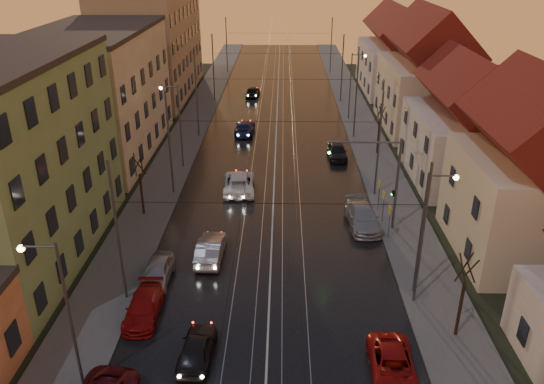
# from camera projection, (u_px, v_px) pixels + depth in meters

# --- Properties ---
(road) EXTENTS (16.00, 120.00, 0.04)m
(road) POSITION_uv_depth(u_px,v_px,m) (276.00, 134.00, 59.87)
(road) COLOR black
(road) RESTS_ON ground
(sidewalk_left) EXTENTS (4.00, 120.00, 0.15)m
(sidewalk_left) POSITION_uv_depth(u_px,v_px,m) (188.00, 133.00, 60.03)
(sidewalk_left) COLOR #4C4C4C
(sidewalk_left) RESTS_ON ground
(sidewalk_right) EXTENTS (4.00, 120.00, 0.15)m
(sidewalk_right) POSITION_uv_depth(u_px,v_px,m) (365.00, 134.00, 59.66)
(sidewalk_right) COLOR #4C4C4C
(sidewalk_right) RESTS_ON ground
(tram_rail_0) EXTENTS (0.06, 120.00, 0.03)m
(tram_rail_0) POSITION_uv_depth(u_px,v_px,m) (257.00, 134.00, 59.89)
(tram_rail_0) COLOR gray
(tram_rail_0) RESTS_ON road
(tram_rail_1) EXTENTS (0.06, 120.00, 0.03)m
(tram_rail_1) POSITION_uv_depth(u_px,v_px,m) (269.00, 134.00, 59.87)
(tram_rail_1) COLOR gray
(tram_rail_1) RESTS_ON road
(tram_rail_2) EXTENTS (0.06, 120.00, 0.03)m
(tram_rail_2) POSITION_uv_depth(u_px,v_px,m) (283.00, 134.00, 59.84)
(tram_rail_2) COLOR gray
(tram_rail_2) RESTS_ON road
(tram_rail_3) EXTENTS (0.06, 120.00, 0.03)m
(tram_rail_3) POSITION_uv_depth(u_px,v_px,m) (296.00, 134.00, 59.81)
(tram_rail_3) COLOR gray
(tram_rail_3) RESTS_ON road
(apartment_left_2) EXTENTS (10.00, 20.00, 12.00)m
(apartment_left_2) POSITION_uv_depth(u_px,v_px,m) (98.00, 95.00, 52.23)
(apartment_left_2) COLOR tan
(apartment_left_2) RESTS_ON ground
(apartment_left_3) EXTENTS (10.00, 24.00, 14.00)m
(apartment_left_3) POSITION_uv_depth(u_px,v_px,m) (152.00, 44.00, 73.58)
(apartment_left_3) COLOR #8D7E5B
(apartment_left_3) RESTS_ON ground
(house_right_1) EXTENTS (8.67, 10.20, 10.80)m
(house_right_1) POSITION_uv_depth(u_px,v_px,m) (531.00, 180.00, 34.60)
(house_right_1) COLOR beige
(house_right_1) RESTS_ON ground
(house_right_2) EXTENTS (9.18, 12.24, 9.20)m
(house_right_2) POSITION_uv_depth(u_px,v_px,m) (467.00, 129.00, 46.73)
(house_right_2) COLOR beige
(house_right_2) RESTS_ON ground
(house_right_3) EXTENTS (9.18, 14.28, 11.50)m
(house_right_3) POSITION_uv_depth(u_px,v_px,m) (427.00, 78.00, 59.84)
(house_right_3) COLOR beige
(house_right_3) RESTS_ON ground
(house_right_4) EXTENTS (9.18, 16.32, 10.00)m
(house_right_4) POSITION_uv_depth(u_px,v_px,m) (396.00, 55.00, 76.49)
(house_right_4) COLOR beige
(house_right_4) RESTS_ON ground
(catenary_pole_l_1) EXTENTS (0.16, 0.16, 9.00)m
(catenary_pole_l_1) POSITION_uv_depth(u_px,v_px,m) (118.00, 234.00, 30.03)
(catenary_pole_l_1) COLOR #595B60
(catenary_pole_l_1) RESTS_ON ground
(catenary_pole_r_1) EXTENTS (0.16, 0.16, 9.00)m
(catenary_pole_r_1) POSITION_uv_depth(u_px,v_px,m) (422.00, 237.00, 29.71)
(catenary_pole_r_1) COLOR #595B60
(catenary_pole_r_1) RESTS_ON ground
(catenary_pole_l_2) EXTENTS (0.16, 0.16, 9.00)m
(catenary_pole_l_2) POSITION_uv_depth(u_px,v_px,m) (170.00, 144.00, 43.63)
(catenary_pole_l_2) COLOR #595B60
(catenary_pole_l_2) RESTS_ON ground
(catenary_pole_r_2) EXTENTS (0.16, 0.16, 9.00)m
(catenary_pole_r_2) POSITION_uv_depth(u_px,v_px,m) (379.00, 146.00, 43.31)
(catenary_pole_r_2) COLOR #595B60
(catenary_pole_r_2) RESTS_ON ground
(catenary_pole_l_3) EXTENTS (0.16, 0.16, 9.00)m
(catenary_pole_l_3) POSITION_uv_depth(u_px,v_px,m) (197.00, 97.00, 57.23)
(catenary_pole_l_3) COLOR #595B60
(catenary_pole_l_3) RESTS_ON ground
(catenary_pole_r_3) EXTENTS (0.16, 0.16, 9.00)m
(catenary_pole_r_3) POSITION_uv_depth(u_px,v_px,m) (356.00, 98.00, 56.92)
(catenary_pole_r_3) COLOR #595B60
(catenary_pole_r_3) RESTS_ON ground
(catenary_pole_l_4) EXTENTS (0.16, 0.16, 9.00)m
(catenary_pole_l_4) POSITION_uv_depth(u_px,v_px,m) (213.00, 68.00, 70.84)
(catenary_pole_l_4) COLOR #595B60
(catenary_pole_l_4) RESTS_ON ground
(catenary_pole_r_4) EXTENTS (0.16, 0.16, 9.00)m
(catenary_pole_r_4) POSITION_uv_depth(u_px,v_px,m) (342.00, 69.00, 70.52)
(catenary_pole_r_4) COLOR #595B60
(catenary_pole_r_4) RESTS_ON ground
(catenary_pole_l_5) EXTENTS (0.16, 0.16, 9.00)m
(catenary_pole_l_5) POSITION_uv_depth(u_px,v_px,m) (227.00, 46.00, 87.17)
(catenary_pole_l_5) COLOR #595B60
(catenary_pole_l_5) RESTS_ON ground
(catenary_pole_r_5) EXTENTS (0.16, 0.16, 9.00)m
(catenary_pole_r_5) POSITION_uv_depth(u_px,v_px,m) (331.00, 46.00, 86.85)
(catenary_pole_r_5) COLOR #595B60
(catenary_pole_r_5) RESTS_ON ground
(street_lamp_0) EXTENTS (1.75, 0.32, 8.00)m
(street_lamp_0) POSITION_uv_depth(u_px,v_px,m) (61.00, 303.00, 23.52)
(street_lamp_0) COLOR #595B60
(street_lamp_0) RESTS_ON ground
(street_lamp_1) EXTENTS (1.75, 0.32, 8.00)m
(street_lamp_1) POSITION_uv_depth(u_px,v_px,m) (428.00, 222.00, 30.44)
(street_lamp_1) COLOR #595B60
(street_lamp_1) RESTS_ON ground
(street_lamp_2) EXTENTS (1.75, 0.32, 8.00)m
(street_lamp_2) POSITION_uv_depth(u_px,v_px,m) (176.00, 118.00, 48.92)
(street_lamp_2) COLOR #595B60
(street_lamp_2) RESTS_ON ground
(street_lamp_3) EXTENTS (1.75, 0.32, 8.00)m
(street_lamp_3) POSITION_uv_depth(u_px,v_px,m) (353.00, 80.00, 63.10)
(street_lamp_3) COLOR #595B60
(street_lamp_3) RESTS_ON ground
(traffic_light_mast) EXTENTS (5.30, 0.32, 7.20)m
(traffic_light_mast) POSITION_uv_depth(u_px,v_px,m) (384.00, 173.00, 37.84)
(traffic_light_mast) COLOR #595B60
(traffic_light_mast) RESTS_ON ground
(bare_tree_0) EXTENTS (1.09, 1.09, 5.11)m
(bare_tree_0) POSITION_uv_depth(u_px,v_px,m) (141.00, 186.00, 40.88)
(bare_tree_0) COLOR black
(bare_tree_0) RESTS_ON ground
(bare_tree_1) EXTENTS (1.09, 1.09, 5.11)m
(bare_tree_1) POSITION_uv_depth(u_px,v_px,m) (462.00, 299.00, 27.81)
(bare_tree_1) COLOR black
(bare_tree_1) RESTS_ON ground
(bare_tree_2) EXTENTS (1.09, 1.09, 5.11)m
(bare_tree_2) POSITION_uv_depth(u_px,v_px,m) (379.00, 131.00, 53.20)
(bare_tree_2) COLOR black
(bare_tree_2) RESTS_ON ground
(driving_car_0) EXTENTS (1.86, 4.11, 1.37)m
(driving_car_0) POSITION_uv_depth(u_px,v_px,m) (197.00, 348.00, 26.99)
(driving_car_0) COLOR black
(driving_car_0) RESTS_ON ground
(driving_car_1) EXTENTS (1.73, 4.67, 1.52)m
(driving_car_1) POSITION_uv_depth(u_px,v_px,m) (211.00, 249.00, 35.76)
(driving_car_1) COLOR #96969B
(driving_car_1) RESTS_ON ground
(driving_car_2) EXTENTS (2.89, 5.74, 1.56)m
(driving_car_2) POSITION_uv_depth(u_px,v_px,m) (239.00, 182.00, 45.76)
(driving_car_2) COLOR white
(driving_car_2) RESTS_ON ground
(driving_car_3) EXTENTS (2.19, 5.19, 1.50)m
(driving_car_3) POSITION_uv_depth(u_px,v_px,m) (245.00, 127.00, 59.80)
(driving_car_3) COLOR #171B45
(driving_car_3) RESTS_ON ground
(driving_car_4) EXTENTS (2.03, 4.35, 1.44)m
(driving_car_4) POSITION_uv_depth(u_px,v_px,m) (253.00, 92.00, 74.71)
(driving_car_4) COLOR black
(driving_car_4) RESTS_ON ground
(parked_left_2) EXTENTS (1.84, 4.41, 1.27)m
(parked_left_2) POSITION_uv_depth(u_px,v_px,m) (144.00, 307.00, 30.15)
(parked_left_2) COLOR maroon
(parked_left_2) RESTS_ON ground
(parked_left_3) EXTENTS (1.76, 4.21, 1.43)m
(parked_left_3) POSITION_uv_depth(u_px,v_px,m) (157.00, 272.00, 33.32)
(parked_left_3) COLOR #99999E
(parked_left_3) RESTS_ON ground
(parked_right_0) EXTENTS (2.32, 4.77, 1.31)m
(parked_right_0) POSITION_uv_depth(u_px,v_px,m) (393.00, 366.00, 25.87)
(parked_right_0) COLOR #A01010
(parked_right_0) RESTS_ON ground
(parked_right_1) EXTENTS (2.51, 5.41, 1.53)m
(parked_right_1) POSITION_uv_depth(u_px,v_px,m) (363.00, 217.00, 39.95)
(parked_right_1) COLOR #A3A4A8
(parked_right_1) RESTS_ON ground
(parked_right_2) EXTENTS (1.87, 4.42, 1.49)m
(parked_right_2) POSITION_uv_depth(u_px,v_px,m) (337.00, 151.00, 52.85)
(parked_right_2) COLOR black
(parked_right_2) RESTS_ON ground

